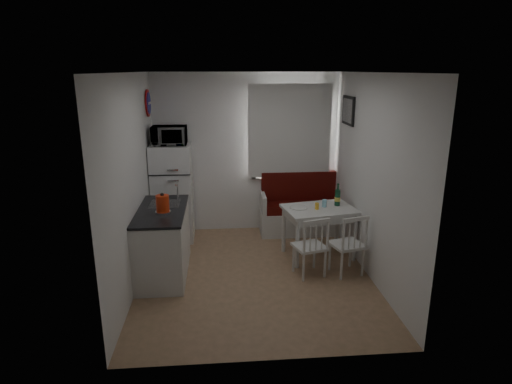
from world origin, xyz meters
TOP-DOWN VIEW (x-y plane):
  - floor at (0.00, 0.00)m, footprint 3.00×3.50m
  - ceiling at (0.00, 0.00)m, footprint 3.00×3.50m
  - wall_back at (0.00, 1.75)m, footprint 3.00×0.02m
  - wall_front at (0.00, -1.75)m, footprint 3.00×0.02m
  - wall_left at (-1.50, 0.00)m, footprint 0.02×3.50m
  - wall_right at (1.50, 0.00)m, footprint 0.02×3.50m
  - window at (0.70, 1.72)m, footprint 1.22×0.06m
  - curtain at (0.70, 1.65)m, footprint 1.35×0.02m
  - kitchen_counter at (-1.20, 0.16)m, footprint 0.62×1.32m
  - wall_sign at (-1.47, 1.45)m, footprint 0.03×0.40m
  - picture_frame at (1.48, 1.10)m, footprint 0.04×0.52m
  - bench at (0.91, 1.51)m, footprint 1.39×0.54m
  - dining_table at (0.97, 0.53)m, footprint 1.09×0.85m
  - chair_left at (0.72, -0.13)m, footprint 0.47×0.46m
  - chair_right at (1.22, -0.13)m, footprint 0.48×0.47m
  - fridge at (-1.18, 1.40)m, footprint 0.61×0.61m
  - microwave at (-1.18, 1.35)m, footprint 0.52×0.35m
  - kettle at (-1.15, -0.02)m, footprint 0.19×0.19m
  - wine_bottle at (1.25, 0.63)m, footprint 0.08×0.08m
  - drinking_glass_orange at (0.92, 0.48)m, footprint 0.06×0.06m
  - drinking_glass_blue at (1.05, 0.58)m, footprint 0.06×0.06m
  - plate at (0.67, 0.55)m, footprint 0.25×0.25m

SIDE VIEW (x-z plane):
  - floor at x=0.00m, z-range -0.01..0.01m
  - bench at x=0.91m, z-range -0.17..0.83m
  - kitchen_counter at x=-1.20m, z-range -0.12..1.04m
  - chair_left at x=0.72m, z-range 0.29..0.73m
  - chair_right at x=1.22m, z-range 0.30..0.75m
  - dining_table at x=0.97m, z-range 0.29..1.02m
  - plate at x=0.67m, z-range 0.74..0.75m
  - fridge at x=-1.18m, z-range 0.00..1.53m
  - drinking_glass_orange at x=0.92m, z-range 0.74..0.83m
  - drinking_glass_blue at x=1.05m, z-range 0.74..0.84m
  - wine_bottle at x=1.25m, z-range 0.74..1.06m
  - kettle at x=-1.15m, z-range 0.90..1.16m
  - wall_back at x=0.00m, z-range 0.00..2.60m
  - wall_front at x=0.00m, z-range 0.00..2.60m
  - wall_left at x=-1.50m, z-range 0.00..2.60m
  - wall_right at x=1.50m, z-range 0.00..2.60m
  - window at x=0.70m, z-range 0.89..2.36m
  - curtain at x=0.70m, z-range 0.93..2.42m
  - microwave at x=-1.18m, z-range 1.53..1.82m
  - picture_frame at x=1.48m, z-range 1.84..2.26m
  - wall_sign at x=-1.47m, z-range 1.95..2.35m
  - ceiling at x=0.00m, z-range 2.59..2.61m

